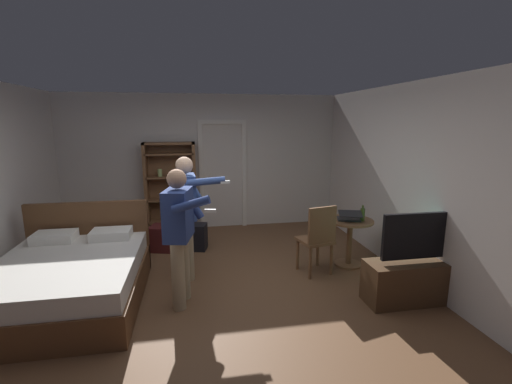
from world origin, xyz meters
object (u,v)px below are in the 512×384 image
object	(u,v)px
suitcase_dark	(168,238)
wooden_chair	(318,237)
laptop	(349,217)
suitcase_small	(192,237)
bed	(71,278)
tv_flatscreen	(415,276)
bottle_on_table	(363,214)
person_blue_shirt	(180,228)
bookshelf	(171,184)
person_striped_shirt	(187,209)
side_table	(350,235)

from	to	relation	value
suitcase_dark	wooden_chair	bearing A→B (deg)	-16.50
laptop	suitcase_small	xyz separation A→B (m)	(-2.24, 1.12, -0.54)
bed	tv_flatscreen	world-z (taller)	tv_flatscreen
laptop	bottle_on_table	distance (m)	0.19
bed	person_blue_shirt	distance (m)	1.44
bookshelf	suitcase_dark	xyz separation A→B (m)	(-0.03, -1.02, -0.73)
laptop	person_striped_shirt	bearing A→B (deg)	178.00
bed	suitcase_dark	size ratio (longest dim) A/B	3.55
bookshelf	laptop	bearing A→B (deg)	-39.73
bottle_on_table	person_blue_shirt	bearing A→B (deg)	-166.57
side_table	suitcase_small	size ratio (longest dim) A/B	1.51
person_blue_shirt	person_striped_shirt	size ratio (longest dim) A/B	0.96
bottle_on_table	wooden_chair	size ratio (longest dim) A/B	0.23
bed	person_striped_shirt	bearing A→B (deg)	19.43
person_blue_shirt	suitcase_small	xyz separation A→B (m)	(0.12, 1.76, -0.70)
tv_flatscreen	bed	bearing A→B (deg)	170.33
bed	bottle_on_table	world-z (taller)	bed
person_striped_shirt	suitcase_dark	size ratio (longest dim) A/B	3.01
wooden_chair	suitcase_dark	world-z (taller)	wooden_chair
bottle_on_table	wooden_chair	xyz separation A→B (m)	(-0.71, -0.13, -0.25)
wooden_chair	person_striped_shirt	distance (m)	1.82
bed	side_table	world-z (taller)	bed
person_striped_shirt	suitcase_small	world-z (taller)	person_striped_shirt
bottle_on_table	person_striped_shirt	distance (m)	2.47
bed	suitcase_small	xyz separation A→B (m)	(1.40, 1.52, -0.09)
laptop	wooden_chair	bearing A→B (deg)	-162.10
bookshelf	suitcase_dark	world-z (taller)	bookshelf
bookshelf	person_striped_shirt	distance (m)	2.12
bottle_on_table	suitcase_dark	world-z (taller)	bottle_on_table
laptop	suitcase_small	size ratio (longest dim) A/B	0.88
side_table	wooden_chair	bearing A→B (deg)	-159.62
bookshelf	tv_flatscreen	xyz separation A→B (m)	(2.97, -3.25, -0.62)
bookshelf	wooden_chair	world-z (taller)	bookshelf
bottle_on_table	wooden_chair	distance (m)	0.77
tv_flatscreen	suitcase_dark	distance (m)	3.74
bookshelf	tv_flatscreen	bearing A→B (deg)	-47.60
side_table	wooden_chair	distance (m)	0.61
suitcase_dark	bed	bearing A→B (deg)	-107.08
tv_flatscreen	person_striped_shirt	distance (m)	2.95
laptop	bottle_on_table	xyz separation A→B (m)	(0.18, -0.04, 0.04)
tv_flatscreen	bottle_on_table	world-z (taller)	tv_flatscreen
person_blue_shirt	tv_flatscreen	bearing A→B (deg)	-9.10
bottle_on_table	suitcase_small	size ratio (longest dim) A/B	0.49
laptop	person_blue_shirt	bearing A→B (deg)	-164.70
bookshelf	bottle_on_table	bearing A→B (deg)	-38.33
bookshelf	side_table	distance (m)	3.43
tv_flatscreen	side_table	size ratio (longest dim) A/B	1.70
wooden_chair	suitcase_small	distance (m)	2.17
laptop	side_table	bearing A→B (deg)	44.33
side_table	suitcase_dark	xyz separation A→B (m)	(-2.68, 1.11, -0.27)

